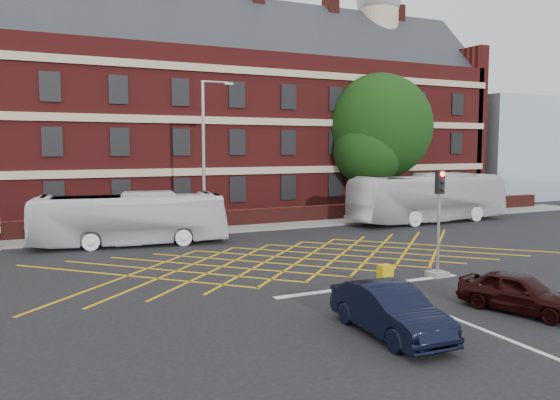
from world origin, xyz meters
name	(u,v)px	position (x,y,z in m)	size (l,w,h in m)	color
ground	(325,267)	(0.00, 0.00, 0.00)	(120.00, 120.00, 0.00)	black
victorian_building	(189,113)	(0.25, 22.00, 7.84)	(51.00, 12.17, 20.40)	#561616
boundary_wall	(225,219)	(0.00, 13.00, 0.55)	(56.00, 0.50, 1.10)	#471713
far_pavement	(230,228)	(0.00, 12.00, 0.06)	(60.00, 3.00, 0.12)	slate
glass_block	(510,149)	(34.00, 21.00, 5.00)	(14.00, 10.00, 10.00)	#99B2BF
box_junction_hatching	(304,259)	(0.00, 2.00, 0.01)	(11.50, 0.12, 0.02)	#CC990C
stop_line	(372,286)	(0.00, -3.50, 0.01)	(8.00, 0.30, 0.02)	silver
centre_line	(512,341)	(0.00, -10.00, 0.01)	(0.15, 14.00, 0.02)	silver
bus_left	(130,219)	(-6.66, 8.99, 1.40)	(2.36, 10.07, 2.80)	silver
bus_right	(429,198)	(13.56, 9.36, 1.69)	(2.83, 12.12, 3.37)	silver
car_navy	(390,310)	(-2.64, -8.16, 0.70)	(1.48, 4.24, 1.40)	black
car_maroon	(519,292)	(2.32, -8.15, 0.63)	(1.49, 3.69, 1.26)	black
deciduous_tree	(379,134)	(13.71, 15.58, 6.20)	(8.35, 8.30, 10.92)	black
traffic_light_near	(438,233)	(3.24, -3.37, 1.76)	(0.70, 0.70, 4.27)	slate
street_lamp	(205,185)	(-2.45, 9.25, 3.03)	(2.25, 1.00, 8.83)	slate
utility_cabinet	(385,278)	(0.01, -4.30, 0.48)	(0.47, 0.37, 0.95)	#C59D0B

